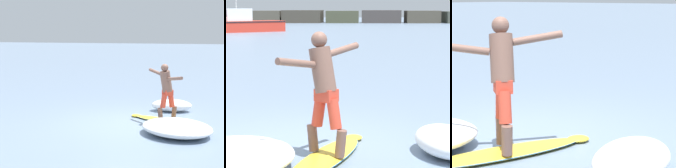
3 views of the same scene
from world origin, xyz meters
TOP-DOWN VIEW (x-y plane):
  - ground_plane at (0.00, 0.00)m, footprint 200.00×200.00m
  - rock_jetty_breakwater at (9.65, 62.00)m, footprint 51.19×5.01m
  - surfboard at (0.51, -0.79)m, footprint 1.14×2.37m
  - surfer at (0.46, -0.80)m, footprint 0.99×1.25m
  - fishing_boat_near_jetty at (-9.12, 35.16)m, footprint 7.33×5.98m
  - wave_foam_at_nose at (2.10, -0.53)m, footprint 1.05×1.44m

SIDE VIEW (x-z plane):
  - ground_plane at x=0.00m, z-range 0.00..0.00m
  - surfboard at x=0.51m, z-range -0.07..0.15m
  - wave_foam_at_nose at x=2.10m, z-range 0.00..0.39m
  - fishing_boat_near_jetty at x=-9.12m, z-range -0.75..2.05m
  - rock_jetty_breakwater at x=9.65m, z-range -0.08..1.60m
  - surfer at x=0.46m, z-range 0.21..1.81m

